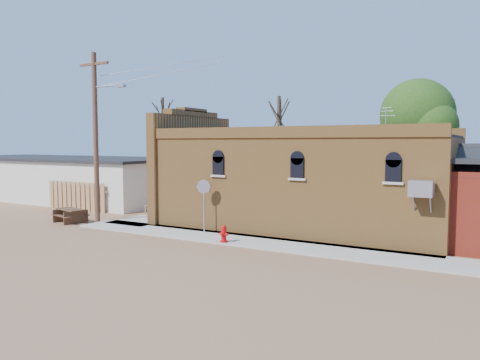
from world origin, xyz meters
The scene contains 14 objects.
ground centered at (0.00, 0.00, 0.00)m, with size 120.00×120.00×0.00m, color brown.
sidewalk_south centered at (1.50, 0.90, 0.04)m, with size 19.00×2.20×0.08m, color #9E9991.
sidewalk_west centered at (-6.30, 6.00, 0.04)m, with size 2.60×10.00×0.08m, color #9E9991.
brick_bar centered at (1.64, 5.49, 2.34)m, with size 16.40×7.97×6.30m.
storage_building centered at (-19.00, 8.00, 1.60)m, with size 20.40×8.40×3.17m.
wood_fence centered at (-12.80, 3.80, 0.90)m, with size 5.20×0.10×1.80m, color #9F6547, non-canonical shape.
utility_pole centered at (-8.14, 1.20, 4.77)m, with size 3.12×0.26×9.00m.
tree_bare_near centered at (-3.00, 13.00, 5.96)m, with size 2.80×2.80×7.65m.
tree_bare_far centered at (-14.00, 14.00, 6.36)m, with size 2.80×2.80×8.16m.
tree_leafy centered at (6.00, 13.50, 5.93)m, with size 4.40×4.40×8.15m.
fire_hydrant centered at (0.50, 0.00, 0.44)m, with size 0.41×0.37×0.74m.
stop_sign centered at (-1.44, 1.41, 2.00)m, with size 0.66×0.28×2.50m.
trash_barrel centered at (-5.37, 4.48, 0.53)m, with size 0.58×0.58×0.89m, color navy.
picnic_table centered at (-9.50, 0.50, 0.48)m, with size 2.03×1.70×0.74m.
Camera 1 is at (10.75, -16.65, 4.29)m, focal length 35.00 mm.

